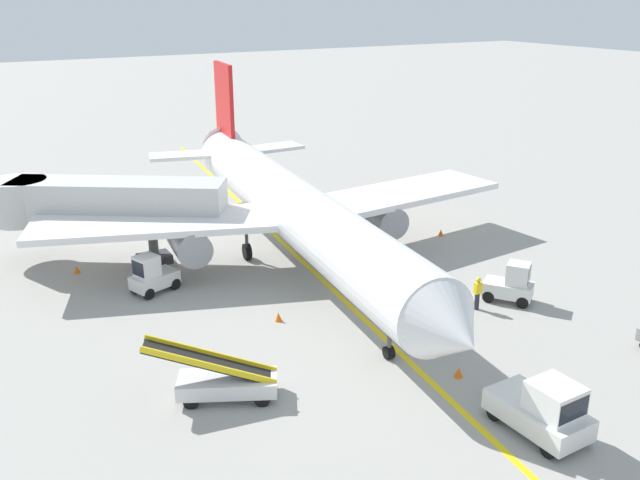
{
  "coord_description": "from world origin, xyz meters",
  "views": [
    {
      "loc": [
        -15.42,
        -22.03,
        14.77
      ],
      "look_at": [
        1.28,
        7.66,
        2.5
      ],
      "focal_mm": 38.72,
      "sensor_mm": 36.0,
      "label": 1
    }
  ],
  "objects": [
    {
      "name": "safety_cone_wingtip_right",
      "position": [
        11.83,
        10.6,
        0.22
      ],
      "size": [
        0.36,
        0.36,
        0.44
      ],
      "primitive_type": "cone",
      "color": "orange",
      "rests_on": "ground"
    },
    {
      "name": "pushback_tug",
      "position": [
        1.55,
        -7.82,
        0.99
      ],
      "size": [
        2.03,
        3.67,
        2.2
      ],
      "color": "silver",
      "rests_on": "ground"
    },
    {
      "name": "baggage_tug_by_cargo_door",
      "position": [
        8.59,
        1.0,
        0.93
      ],
      "size": [
        2.47,
        2.7,
        2.1
      ],
      "color": "silver",
      "rests_on": "ground"
    },
    {
      "name": "jet_bridge",
      "position": [
        -8.21,
        16.74,
        3.54
      ],
      "size": [
        12.15,
        9.0,
        4.85
      ],
      "color": "beige",
      "rests_on": "ground"
    },
    {
      "name": "baggage_tug_near_wing",
      "position": [
        -6.86,
        10.97,
        0.93
      ],
      "size": [
        2.7,
        2.05,
        2.1
      ],
      "color": "silver",
      "rests_on": "ground"
    },
    {
      "name": "safety_cone_wingtip_left",
      "position": [
        1.52,
        -3.41,
        0.22
      ],
      "size": [
        0.36,
        0.36,
        0.44
      ],
      "primitive_type": "cone",
      "color": "orange",
      "rests_on": "ground"
    },
    {
      "name": "belt_loader_forward_hold",
      "position": [
        -7.35,
        -0.18,
        0.78
      ],
      "size": [
        5.05,
        3.29,
        2.59
      ],
      "color": "silver",
      "rests_on": "ground"
    },
    {
      "name": "safety_cone_nose_right",
      "position": [
        -9.8,
        15.63,
        0.22
      ],
      "size": [
        0.36,
        0.36,
        0.44
      ],
      "primitive_type": "cone",
      "color": "orange",
      "rests_on": "ground"
    },
    {
      "name": "ground_plane",
      "position": [
        0.0,
        0.0,
        0.0
      ],
      "size": [
        300.0,
        300.0,
        0.0
      ],
      "primitive_type": "plane",
      "color": "#9E9B93"
    },
    {
      "name": "airliner",
      "position": [
        1.34,
        11.21,
        3.42
      ],
      "size": [
        28.41,
        35.33,
        10.1
      ],
      "color": "white",
      "rests_on": "ground"
    },
    {
      "name": "taxi_line_yellow",
      "position": [
        1.28,
        5.0,
        0.0
      ],
      "size": [
        9.77,
        79.47,
        0.01
      ],
      "primitive_type": "cube",
      "rotation": [
        0.0,
        0.0,
        -0.12
      ],
      "color": "yellow",
      "rests_on": "ground"
    },
    {
      "name": "ground_crew_marshaller",
      "position": [
        6.47,
        1.13,
        0.91
      ],
      "size": [
        0.36,
        0.24,
        1.7
      ],
      "color": "#26262D",
      "rests_on": "ground"
    },
    {
      "name": "safety_cone_nose_left",
      "position": [
        -2.64,
        4.75,
        0.22
      ],
      "size": [
        0.36,
        0.36,
        0.44
      ],
      "primitive_type": "cone",
      "color": "orange",
      "rests_on": "ground"
    }
  ]
}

